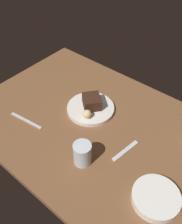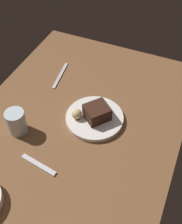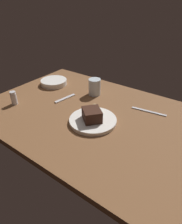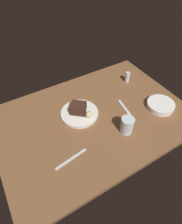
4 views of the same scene
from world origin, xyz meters
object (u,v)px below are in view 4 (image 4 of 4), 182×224
(butter_knife, at_px, (71,159))
(water_glass, at_px, (127,125))
(bread_roll, at_px, (89,114))
(chocolate_cake_slice, at_px, (78,108))
(salt_shaker, at_px, (127,77))
(side_bowl, at_px, (161,105))
(dessert_plate, at_px, (79,113))
(dessert_spoon, at_px, (124,108))

(butter_knife, bearing_deg, water_glass, -7.51)
(bread_roll, bearing_deg, chocolate_cake_slice, 115.34)
(chocolate_cake_slice, bearing_deg, salt_shaker, 12.97)
(chocolate_cake_slice, height_order, side_bowl, chocolate_cake_slice)
(bread_roll, xyz_separation_m, salt_shaker, (0.44, 0.18, -0.00))
(dessert_plate, height_order, chocolate_cake_slice, chocolate_cake_slice)
(chocolate_cake_slice, bearing_deg, water_glass, -57.02)
(bread_roll, distance_m, salt_shaker, 0.48)
(chocolate_cake_slice, relative_size, bread_roll, 2.18)
(bread_roll, bearing_deg, dessert_plate, 118.14)
(dessert_plate, relative_size, salt_shaker, 2.99)
(dessert_plate, distance_m, chocolate_cake_slice, 0.04)
(side_bowl, bearing_deg, dessert_spoon, 151.47)
(dessert_spoon, xyz_separation_m, butter_knife, (-0.47, -0.16, -0.00))
(water_glass, bearing_deg, side_bowl, 7.56)
(salt_shaker, bearing_deg, chocolate_cake_slice, -167.03)
(chocolate_cake_slice, distance_m, water_glass, 0.32)
(salt_shaker, distance_m, side_bowl, 0.34)
(chocolate_cake_slice, xyz_separation_m, water_glass, (0.17, -0.27, 0.00))
(dessert_plate, xyz_separation_m, bread_roll, (0.03, -0.06, 0.03))
(chocolate_cake_slice, bearing_deg, dessert_spoon, -21.42)
(side_bowl, distance_m, butter_knife, 0.68)
(dessert_plate, relative_size, dessert_spoon, 1.59)
(dessert_spoon, bearing_deg, salt_shaker, -32.76)
(dessert_spoon, bearing_deg, butter_knife, 117.11)
(bread_roll, relative_size, side_bowl, 0.24)
(chocolate_cake_slice, height_order, bread_roll, chocolate_cake_slice)
(chocolate_cake_slice, xyz_separation_m, side_bowl, (0.49, -0.23, -0.03))
(bread_roll, distance_m, water_glass, 0.24)
(dessert_plate, xyz_separation_m, water_glass, (0.17, -0.26, 0.04))
(bread_roll, xyz_separation_m, side_bowl, (0.46, -0.15, -0.02))
(dessert_plate, xyz_separation_m, butter_knife, (-0.19, -0.26, -0.01))
(chocolate_cake_slice, distance_m, side_bowl, 0.54)
(chocolate_cake_slice, relative_size, salt_shaker, 1.16)
(salt_shaker, height_order, dessert_spoon, salt_shaker)
(dessert_plate, bearing_deg, side_bowl, -23.65)
(salt_shaker, relative_size, dessert_spoon, 0.53)
(salt_shaker, bearing_deg, dessert_spoon, -131.29)
(dessert_plate, relative_size, chocolate_cake_slice, 2.57)
(bread_roll, height_order, water_glass, water_glass)
(salt_shaker, bearing_deg, butter_knife, -150.33)
(dessert_plate, bearing_deg, chocolate_cake_slice, 94.36)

